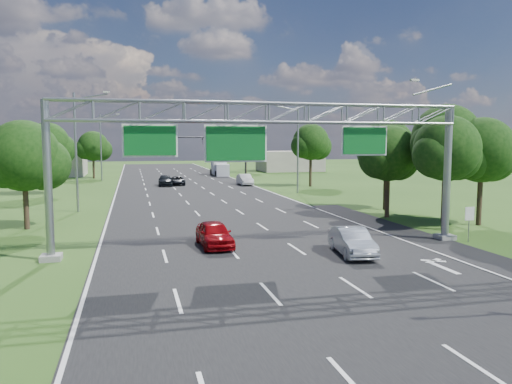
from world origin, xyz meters
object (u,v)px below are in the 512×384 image
object	(u,v)px
silver_sedan	(352,241)
box_truck	(219,167)
regulatory_sign	(469,217)
red_coupe	(214,234)
sign_gantry	(269,124)
traffic_signal	(224,146)

from	to	relation	value
silver_sedan	box_truck	bearing A→B (deg)	94.11
regulatory_sign	red_coupe	distance (m)	15.10
sign_gantry	regulatory_sign	distance (m)	13.25
traffic_signal	red_coupe	xyz separation A→B (m)	(-9.98, -51.70, -4.44)
traffic_signal	red_coupe	bearing A→B (deg)	-100.92
regulatory_sign	sign_gantry	bearing A→B (deg)	175.17
sign_gantry	red_coupe	distance (m)	6.91
regulatory_sign	box_truck	bearing A→B (deg)	94.08
red_coupe	silver_sedan	distance (m)	7.71
regulatory_sign	red_coupe	size ratio (longest dim) A/B	0.49
regulatory_sign	red_coupe	bearing A→B (deg)	171.15
sign_gantry	box_truck	xyz separation A→B (m)	(7.67, 60.72, -5.46)
sign_gantry	box_truck	distance (m)	61.44
red_coupe	regulatory_sign	bearing A→B (deg)	-10.97
box_truck	regulatory_sign	bearing A→B (deg)	-82.22
red_coupe	box_truck	world-z (taller)	box_truck
traffic_signal	box_truck	size ratio (longest dim) A/B	1.53
sign_gantry	traffic_signal	distance (m)	53.51
red_coupe	box_truck	distance (m)	60.34
traffic_signal	regulatory_sign	bearing A→B (deg)	-84.80
regulatory_sign	box_truck	distance (m)	61.89
red_coupe	box_truck	size ratio (longest dim) A/B	0.53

